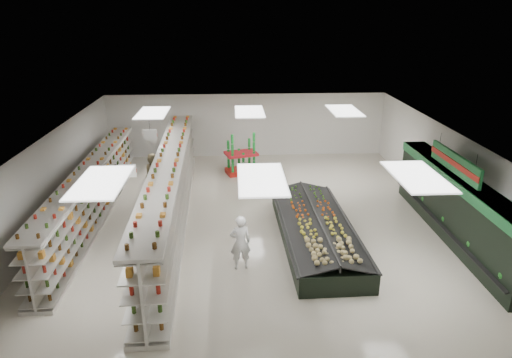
{
  "coord_description": "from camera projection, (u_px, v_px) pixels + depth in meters",
  "views": [
    {
      "loc": [
        -0.7,
        -14.73,
        7.2
      ],
      "look_at": [
        0.12,
        0.96,
        1.3
      ],
      "focal_mm": 32.0,
      "sensor_mm": 36.0,
      "label": 1
    }
  ],
  "objects": [
    {
      "name": "produce_island",
      "position": [
        316.0,
        229.0,
        14.89
      ],
      "size": [
        2.44,
        6.37,
        0.94
      ],
      "rotation": [
        0.0,
        0.0,
        0.02
      ],
      "color": "black",
      "rests_on": "floor"
    },
    {
      "name": "wall_back",
      "position": [
        247.0,
        125.0,
        23.26
      ],
      "size": [
        14.0,
        0.02,
        3.2
      ],
      "primitive_type": "cube",
      "color": "white",
      "rests_on": "floor"
    },
    {
      "name": "aisle_sign_near",
      "position": [
        128.0,
        171.0,
        13.32
      ],
      "size": [
        0.52,
        0.06,
        0.75
      ],
      "color": "white",
      "rests_on": "ceiling"
    },
    {
      "name": "floor",
      "position": [
        254.0,
        222.0,
        16.34
      ],
      "size": [
        16.0,
        16.0,
        0.0
      ],
      "primitive_type": "plane",
      "color": "beige",
      "rests_on": "ground"
    },
    {
      "name": "hortifruti_banner",
      "position": [
        455.0,
        163.0,
        14.31
      ],
      "size": [
        0.12,
        3.2,
        0.95
      ],
      "color": "#1D6F35",
      "rests_on": "ceiling"
    },
    {
      "name": "aisle_sign_far",
      "position": [
        150.0,
        135.0,
        17.06
      ],
      "size": [
        0.52,
        0.06,
        0.75
      ],
      "color": "white",
      "rests_on": "ceiling"
    },
    {
      "name": "wall_left",
      "position": [
        48.0,
        185.0,
        15.43
      ],
      "size": [
        0.02,
        16.0,
        3.2
      ],
      "primitive_type": "cube",
      "color": "white",
      "rests_on": "floor"
    },
    {
      "name": "gondola_center",
      "position": [
        171.0,
        193.0,
        16.13
      ],
      "size": [
        1.45,
        13.54,
        2.34
      ],
      "rotation": [
        0.0,
        0.0,
        0.03
      ],
      "color": "silver",
      "rests_on": "floor"
    },
    {
      "name": "gondola_left",
      "position": [
        93.0,
        195.0,
        16.38
      ],
      "size": [
        1.02,
        11.41,
        1.98
      ],
      "rotation": [
        0.0,
        0.0,
        0.01
      ],
      "color": "silver",
      "rests_on": "floor"
    },
    {
      "name": "wall_front",
      "position": [
        275.0,
        336.0,
        8.3
      ],
      "size": [
        14.0,
        0.02,
        3.2
      ],
      "primitive_type": "cube",
      "color": "white",
      "rests_on": "floor"
    },
    {
      "name": "ceiling",
      "position": [
        254.0,
        136.0,
        15.21
      ],
      "size": [
        14.0,
        16.0,
        0.02
      ],
      "primitive_type": "cube",
      "color": "white",
      "rests_on": "wall_back"
    },
    {
      "name": "produce_wall_case",
      "position": [
        457.0,
        204.0,
        14.82
      ],
      "size": [
        0.93,
        8.0,
        2.2
      ],
      "color": "black",
      "rests_on": "floor"
    },
    {
      "name": "soda_endcap",
      "position": [
        241.0,
        155.0,
        20.9
      ],
      "size": [
        1.62,
        1.32,
        1.8
      ],
      "rotation": [
        0.0,
        0.0,
        0.28
      ],
      "color": "red",
      "rests_on": "floor"
    },
    {
      "name": "shopper_main",
      "position": [
        240.0,
        242.0,
        13.2
      ],
      "size": [
        0.68,
        0.5,
        1.68
      ],
      "primitive_type": "imported",
      "rotation": [
        0.0,
        0.0,
        3.32
      ],
      "color": "white",
      "rests_on": "floor"
    },
    {
      "name": "wall_right",
      "position": [
        452.0,
        177.0,
        16.12
      ],
      "size": [
        0.02,
        16.0,
        3.2
      ],
      "primitive_type": "cube",
      "color": "white",
      "rests_on": "floor"
    },
    {
      "name": "shopper_background",
      "position": [
        154.0,
        175.0,
        18.3
      ],
      "size": [
        0.71,
        0.98,
        1.82
      ],
      "primitive_type": "imported",
      "rotation": [
        0.0,
        0.0,
        1.37
      ],
      "color": "#927459",
      "rests_on": "floor"
    }
  ]
}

